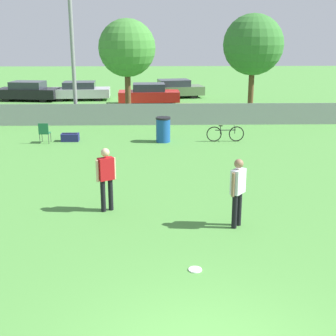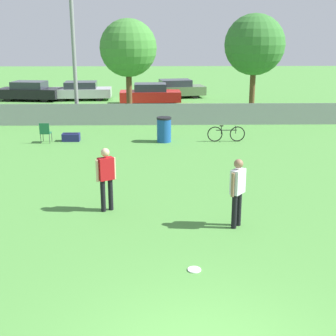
{
  "view_description": "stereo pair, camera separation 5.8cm",
  "coord_description": "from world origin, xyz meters",
  "views": [
    {
      "loc": [
        -0.69,
        -5.58,
        4.62
      ],
      "look_at": [
        -0.37,
        6.58,
        1.05
      ],
      "focal_mm": 50.0,
      "sensor_mm": 36.0,
      "label": 1
    },
    {
      "loc": [
        -0.63,
        -5.58,
        4.62
      ],
      "look_at": [
        -0.37,
        6.58,
        1.05
      ],
      "focal_mm": 50.0,
      "sensor_mm": 36.0,
      "label": 2
    }
  ],
  "objects": [
    {
      "name": "tree_near_pole",
      "position": [
        -2.22,
        20.55,
        3.73
      ],
      "size": [
        3.1,
        3.1,
        5.3
      ],
      "color": "brown",
      "rests_on": "ground_plane"
    },
    {
      "name": "parked_car_red",
      "position": [
        -1.13,
        25.16,
        0.66
      ],
      "size": [
        3.99,
        1.83,
        1.35
      ],
      "rotation": [
        0.0,
        0.0,
        0.03
      ],
      "color": "black",
      "rests_on": "ground_plane"
    },
    {
      "name": "player_thrower_red",
      "position": [
        -2.0,
        6.15,
        1.0
      ],
      "size": [
        0.49,
        0.39,
        1.72
      ],
      "rotation": [
        0.0,
        0.0,
        0.52
      ],
      "color": "black",
      "rests_on": "ground_plane"
    },
    {
      "name": "bicycle_sideline",
      "position": [
        2.32,
        14.22,
        0.35
      ],
      "size": [
        1.64,
        0.44,
        0.71
      ],
      "rotation": [
        0.0,
        0.0,
        0.01
      ],
      "color": "black",
      "rests_on": "ground_plane"
    },
    {
      "name": "player_receiver_white",
      "position": [
        1.27,
        5.0,
        1.0
      ],
      "size": [
        0.42,
        0.45,
        1.72
      ],
      "rotation": [
        0.0,
        0.0,
        0.9
      ],
      "color": "black",
      "rests_on": "ground_plane"
    },
    {
      "name": "folding_chair_sideline",
      "position": [
        -5.45,
        14.09,
        0.5
      ],
      "size": [
        0.44,
        0.44,
        0.88
      ],
      "rotation": [
        0.0,
        0.0,
        3.11
      ],
      "color": "#333338",
      "rests_on": "ground_plane"
    },
    {
      "name": "parked_car_silver",
      "position": [
        -5.99,
        27.34,
        0.62
      ],
      "size": [
        4.25,
        2.03,
        1.26
      ],
      "rotation": [
        0.0,
        0.0,
        0.05
      ],
      "color": "black",
      "rests_on": "ground_plane"
    },
    {
      "name": "light_pole",
      "position": [
        -4.83,
        18.65,
        4.94
      ],
      "size": [
        0.9,
        0.36,
        8.37
      ],
      "color": "gray",
      "rests_on": "ground_plane"
    },
    {
      "name": "gear_bag_sideline",
      "position": [
        -4.43,
        14.45,
        0.17
      ],
      "size": [
        0.75,
        0.41,
        0.36
      ],
      "color": "navy",
      "rests_on": "ground_plane"
    },
    {
      "name": "frisbee_disc",
      "position": [
        0.08,
        2.84,
        0.01
      ],
      "size": [
        0.27,
        0.27,
        0.03
      ],
      "color": "white",
      "rests_on": "ground_plane"
    },
    {
      "name": "tree_far_right",
      "position": [
        4.9,
        21.82,
        3.87
      ],
      "size": [
        3.46,
        3.46,
        5.61
      ],
      "color": "brown",
      "rests_on": "ground_plane"
    },
    {
      "name": "fence_backline",
      "position": [
        0.0,
        18.0,
        0.55
      ],
      "size": [
        24.37,
        0.07,
        1.21
      ],
      "color": "gray",
      "rests_on": "ground_plane"
    },
    {
      "name": "trash_bin",
      "position": [
        -0.37,
        14.22,
        0.54
      ],
      "size": [
        0.64,
        0.64,
        1.08
      ],
      "color": "#194C99",
      "rests_on": "ground_plane"
    },
    {
      "name": "parked_car_dark",
      "position": [
        -9.48,
        27.06,
        0.64
      ],
      "size": [
        4.37,
        2.28,
        1.31
      ],
      "rotation": [
        0.0,
        0.0,
        -0.13
      ],
      "color": "black",
      "rests_on": "ground_plane"
    },
    {
      "name": "parked_car_olive",
      "position": [
        0.63,
        28.31,
        0.64
      ],
      "size": [
        4.42,
        2.5,
        1.29
      ],
      "rotation": [
        0.0,
        0.0,
        0.18
      ],
      "color": "black",
      "rests_on": "ground_plane"
    }
  ]
}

